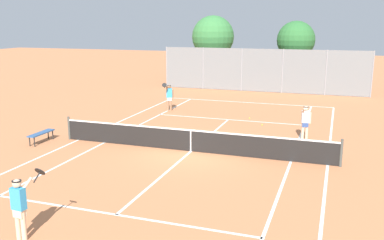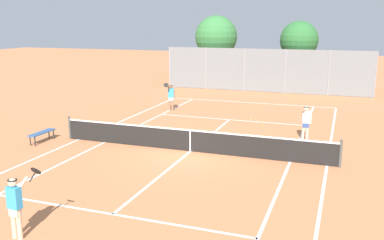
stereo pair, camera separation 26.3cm
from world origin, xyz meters
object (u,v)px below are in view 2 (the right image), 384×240
Objects in this scene: loose_tennis_ball_1 at (119,130)px; player_far_right at (306,121)px; tree_behind_left at (217,38)px; loose_tennis_ball_0 at (263,125)px; tree_behind_right at (300,41)px; player_far_left at (171,96)px; loose_tennis_ball_2 at (251,118)px; courtside_bench at (42,133)px; player_near_side at (15,204)px; tennis_net at (190,140)px.

player_far_right is at bearing 8.01° from loose_tennis_ball_1.
loose_tennis_ball_0 is at bearing -65.00° from tree_behind_left.
tree_behind_left is 1.09× the size of tree_behind_right.
tree_behind_left reaches higher than loose_tennis_ball_0.
tree_behind_right is at bearing 62.23° from player_far_left.
loose_tennis_ball_0 is 1.00× the size of loose_tennis_ball_2.
player_far_right is at bearing 21.15° from courtside_bench.
tree_behind_left reaches higher than player_far_left.
player_near_side is at bearing -99.59° from loose_tennis_ball_2.
loose_tennis_ball_0 is 7.45m from loose_tennis_ball_1.
loose_tennis_ball_2 is at bearing 45.07° from courtside_bench.
loose_tennis_ball_1 is 19.05m from tree_behind_right.
player_far_right is at bearing 63.55° from player_near_side.
tree_behind_left is (1.82, 21.56, 3.53)m from courtside_bench.
tree_behind_right is (7.24, -1.13, -0.11)m from tree_behind_left.
courtside_bench is (-6.81, -0.89, -0.10)m from tennis_net.
loose_tennis_ball_0 is at bearing -18.28° from player_far_left.
player_near_side is 26.88× the size of loose_tennis_ball_2.
player_far_left is at bearing 98.87° from player_near_side.
loose_tennis_ball_0 is (3.56, 14.03, -0.89)m from player_near_side.
player_far_left is 1.11× the size of player_far_right.
tree_behind_right is at bearing 89.10° from loose_tennis_ball_0.
player_near_side is 0.33× the size of tree_behind_right.
loose_tennis_ball_2 is 13.14m from tree_behind_right.
tree_behind_left is at bearing 103.58° from tennis_net.
tree_behind_right reaches higher than loose_tennis_ball_1.
player_far_right reaches higher than loose_tennis_ball_1.
tennis_net is at bearing 7.44° from courtside_bench.
courtside_bench is 0.25× the size of tree_behind_left.
loose_tennis_ball_1 is 7.45m from loose_tennis_ball_2.
tree_behind_right is at bearing 82.30° from player_near_side.
tree_behind_right is at bearing 83.44° from tennis_net.
tennis_net is at bearing 79.67° from player_near_side.
tree_behind_left is at bearing 94.21° from player_far_left.
loose_tennis_ball_2 is at bearing -6.72° from player_far_left.
player_far_left is 8.97m from courtside_bench.
player_far_right is at bearing -82.53° from tree_behind_right.
tree_behind_left is at bearing 171.15° from tree_behind_right.
player_far_right reaches higher than loose_tennis_ball_2.
loose_tennis_ball_2 is 11.17m from courtside_bench.
player_far_right is at bearing -61.52° from tree_behind_left.
tree_behind_left is 7.33m from tree_behind_right.
courtside_bench is (-8.84, -6.51, 0.38)m from loose_tennis_ball_0.
tree_behind_left is (-3.46, 29.08, 3.01)m from player_near_side.
player_far_left is 13.43m from tree_behind_left.
player_near_side is at bearing -81.13° from player_far_left.
loose_tennis_ball_2 is at bearing 124.23° from loose_tennis_ball_0.
loose_tennis_ball_0 is at bearing -90.90° from tree_behind_right.
tennis_net is 7.12m from loose_tennis_ball_2.
courtside_bench is 0.28× the size of tree_behind_right.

